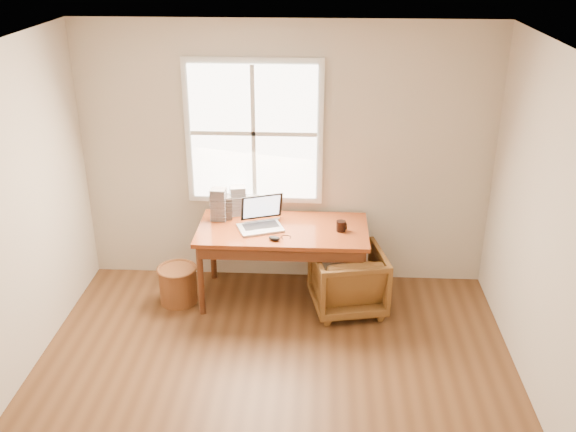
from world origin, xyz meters
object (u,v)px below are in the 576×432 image
at_px(laptop, 260,214).
at_px(cd_stack_a, 238,200).
at_px(coffee_mug, 341,226).
at_px(armchair, 348,280).
at_px(wicker_stool, 178,285).
at_px(desk, 283,230).

relative_size(laptop, cd_stack_a, 1.49).
xyz_separation_m(coffee_mug, cd_stack_a, (-1.00, 0.34, 0.10)).
relative_size(armchair, laptop, 1.53).
height_order(armchair, wicker_stool, armchair).
bearing_deg(laptop, cd_stack_a, 105.71).
height_order(desk, cd_stack_a, cd_stack_a).
xyz_separation_m(desk, laptop, (-0.21, -0.04, 0.18)).
xyz_separation_m(wicker_stool, coffee_mug, (1.55, 0.11, 0.62)).
distance_m(laptop, coffee_mug, 0.76).
xyz_separation_m(wicker_stool, cd_stack_a, (0.55, 0.45, 0.72)).
bearing_deg(coffee_mug, laptop, 173.27).
bearing_deg(desk, laptop, -170.47).
distance_m(coffee_mug, cd_stack_a, 1.07).
bearing_deg(cd_stack_a, coffee_mug, -18.79).
height_order(coffee_mug, cd_stack_a, cd_stack_a).
relative_size(armchair, coffee_mug, 6.74).
distance_m(armchair, cd_stack_a, 1.32).
relative_size(wicker_stool, coffee_mug, 3.60).
bearing_deg(cd_stack_a, laptop, -53.63).
bearing_deg(desk, armchair, -15.18).
bearing_deg(coffee_mug, desk, 169.58).
relative_size(wicker_stool, cd_stack_a, 1.22).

